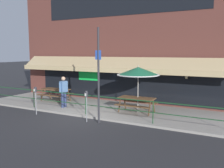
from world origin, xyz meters
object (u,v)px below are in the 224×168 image
object	(u,v)px
picnic_table_centre	(137,101)
parking_meter_far	(86,97)
street_sign_pole	(98,75)
parking_meter_near	(35,92)
patio_umbrella_centre	(138,71)
pedestrian_walking	(64,90)
picnic_table_left	(55,91)

from	to	relation	value
picnic_table_centre	parking_meter_far	size ratio (longest dim) A/B	1.27
parking_meter_far	street_sign_pole	distance (m)	1.16
parking_meter_far	picnic_table_centre	bearing A→B (deg)	57.91
parking_meter_near	street_sign_pole	distance (m)	3.74
picnic_table_centre	patio_umbrella_centre	distance (m)	1.48
picnic_table_centre	street_sign_pole	size ratio (longest dim) A/B	0.43
pedestrian_walking	parking_meter_far	world-z (taller)	pedestrian_walking
patio_umbrella_centre	pedestrian_walking	xyz separation A→B (m)	(-4.02, -0.93, -1.12)
pedestrian_walking	parking_meter_near	world-z (taller)	pedestrian_walking
parking_meter_far	street_sign_pole	bearing A→B (deg)	8.55
pedestrian_walking	street_sign_pole	bearing A→B (deg)	-25.28
picnic_table_left	parking_meter_far	world-z (taller)	parking_meter_far
street_sign_pole	parking_meter_near	bearing A→B (deg)	-177.52
picnic_table_left	parking_meter_far	distance (m)	5.01
picnic_table_left	picnic_table_centre	xyz separation A→B (m)	(5.62, -0.42, 0.00)
parking_meter_far	patio_umbrella_centre	bearing A→B (deg)	59.71
parking_meter_near	parking_meter_far	bearing A→B (deg)	1.29
picnic_table_centre	parking_meter_far	world-z (taller)	parking_meter_far
parking_meter_near	parking_meter_far	distance (m)	3.01
pedestrian_walking	street_sign_pole	distance (m)	3.65
pedestrian_walking	parking_meter_far	bearing A→B (deg)	-31.55
patio_umbrella_centre	parking_meter_far	xyz separation A→B (m)	(-1.46, -2.50, -1.03)
patio_umbrella_centre	parking_meter_far	world-z (taller)	patio_umbrella_centre
picnic_table_centre	pedestrian_walking	xyz separation A→B (m)	(-4.02, -0.76, 0.35)
picnic_table_centre	street_sign_pole	bearing A→B (deg)	-111.37
parking_meter_near	parking_meter_far	world-z (taller)	same
pedestrian_walking	picnic_table_left	bearing A→B (deg)	143.66
picnic_table_centre	patio_umbrella_centre	xyz separation A→B (m)	(0.00, 0.17, 1.47)
picnic_table_left	patio_umbrella_centre	bearing A→B (deg)	-2.54
patio_umbrella_centre	street_sign_pole	bearing A→B (deg)	-109.98
picnic_table_centre	parking_meter_far	xyz separation A→B (m)	(-1.46, -2.33, 0.44)
pedestrian_walking	parking_meter_near	xyz separation A→B (m)	(-0.45, -1.64, 0.09)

